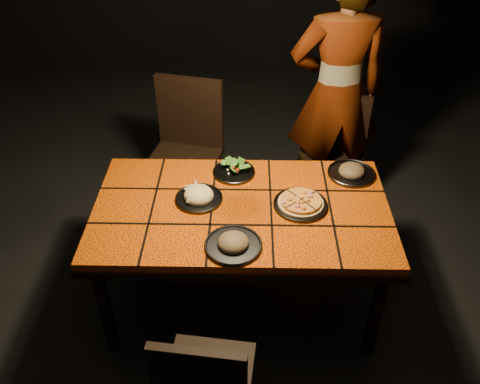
{
  "coord_description": "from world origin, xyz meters",
  "views": [
    {
      "loc": [
        0.03,
        -2.12,
        2.49
      ],
      "look_at": [
        -0.01,
        0.04,
        0.82
      ],
      "focal_mm": 38.0,
      "sensor_mm": 36.0,
      "label": 1
    }
  ],
  "objects_px": {
    "chair_far_left": "(187,143)",
    "chair_far_right": "(334,150)",
    "dining_table": "(241,218)",
    "chair_near": "(205,383)",
    "diner": "(337,94)",
    "plate_pasta": "(199,196)",
    "plate_pizza": "(301,203)"
  },
  "relations": [
    {
      "from": "dining_table",
      "to": "chair_near",
      "type": "height_order",
      "value": "chair_near"
    },
    {
      "from": "dining_table",
      "to": "chair_far_right",
      "type": "distance_m",
      "value": 1.14
    },
    {
      "from": "chair_far_left",
      "to": "chair_near",
      "type": "bearing_deg",
      "value": -69.44
    },
    {
      "from": "chair_far_left",
      "to": "chair_far_right",
      "type": "bearing_deg",
      "value": 14.83
    },
    {
      "from": "chair_far_left",
      "to": "chair_far_right",
      "type": "xyz_separation_m",
      "value": [
        1.04,
        0.04,
        -0.07
      ]
    },
    {
      "from": "chair_near",
      "to": "chair_far_right",
      "type": "height_order",
      "value": "chair_far_right"
    },
    {
      "from": "dining_table",
      "to": "chair_far_left",
      "type": "height_order",
      "value": "chair_far_left"
    },
    {
      "from": "diner",
      "to": "plate_pasta",
      "type": "distance_m",
      "value": 1.3
    },
    {
      "from": "dining_table",
      "to": "diner",
      "type": "relative_size",
      "value": 0.88
    },
    {
      "from": "chair_far_left",
      "to": "plate_pizza",
      "type": "xyz_separation_m",
      "value": [
        0.72,
        -0.87,
        0.17
      ]
    },
    {
      "from": "dining_table",
      "to": "chair_near",
      "type": "distance_m",
      "value": 0.92
    },
    {
      "from": "chair_far_right",
      "to": "plate_pizza",
      "type": "distance_m",
      "value": 1.0
    },
    {
      "from": "dining_table",
      "to": "plate_pizza",
      "type": "height_order",
      "value": "plate_pizza"
    },
    {
      "from": "plate_pizza",
      "to": "chair_near",
      "type": "bearing_deg",
      "value": -117.02
    },
    {
      "from": "chair_far_left",
      "to": "chair_far_right",
      "type": "distance_m",
      "value": 1.05
    },
    {
      "from": "chair_near",
      "to": "dining_table",
      "type": "bearing_deg",
      "value": -92.52
    },
    {
      "from": "chair_far_left",
      "to": "chair_far_right",
      "type": "relative_size",
      "value": 1.14
    },
    {
      "from": "plate_pasta",
      "to": "chair_near",
      "type": "bearing_deg",
      "value": -84.49
    },
    {
      "from": "diner",
      "to": "plate_pizza",
      "type": "distance_m",
      "value": 1.06
    },
    {
      "from": "dining_table",
      "to": "plate_pizza",
      "type": "xyz_separation_m",
      "value": [
        0.32,
        0.01,
        0.1
      ]
    },
    {
      "from": "chair_far_left",
      "to": "dining_table",
      "type": "bearing_deg",
      "value": -53.27
    },
    {
      "from": "chair_far_left",
      "to": "plate_pizza",
      "type": "height_order",
      "value": "chair_far_left"
    },
    {
      "from": "dining_table",
      "to": "plate_pizza",
      "type": "distance_m",
      "value": 0.33
    },
    {
      "from": "dining_table",
      "to": "plate_pizza",
      "type": "relative_size",
      "value": 4.67
    },
    {
      "from": "diner",
      "to": "chair_far_left",
      "type": "bearing_deg",
      "value": 1.08
    },
    {
      "from": "diner",
      "to": "plate_pizza",
      "type": "xyz_separation_m",
      "value": [
        -0.31,
        -1.0,
        -0.15
      ]
    },
    {
      "from": "chair_near",
      "to": "diner",
      "type": "relative_size",
      "value": 0.47
    },
    {
      "from": "chair_far_left",
      "to": "plate_pizza",
      "type": "bearing_deg",
      "value": -37.96
    },
    {
      "from": "plate_pasta",
      "to": "plate_pizza",
      "type": "bearing_deg",
      "value": -4.48
    },
    {
      "from": "dining_table",
      "to": "plate_pasta",
      "type": "height_order",
      "value": "plate_pasta"
    },
    {
      "from": "diner",
      "to": "plate_pasta",
      "type": "height_order",
      "value": "diner"
    },
    {
      "from": "dining_table",
      "to": "diner",
      "type": "distance_m",
      "value": 1.22
    }
  ]
}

